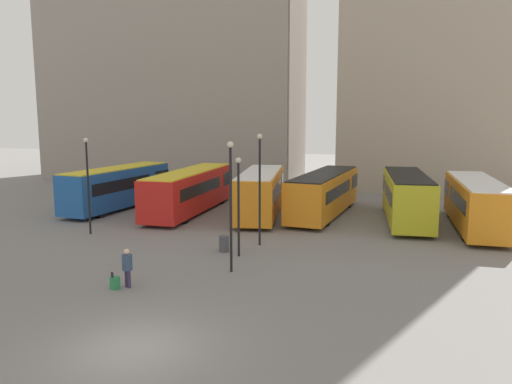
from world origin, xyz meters
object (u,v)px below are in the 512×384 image
(lamp_post_0, at_px, (238,198))
(suitcase, at_px, (115,283))
(lamp_post_1, at_px, (231,197))
(bus_2, at_px, (260,192))
(traveler, at_px, (127,265))
(bus_3, at_px, (325,192))
(bus_0, at_px, (118,186))
(bus_4, at_px, (407,196))
(bus_1, at_px, (191,189))
(trash_bin, at_px, (224,244))
(bus_5, at_px, (476,202))
(lamp_post_2, at_px, (260,181))
(lamp_post_3, at_px, (88,178))

(lamp_post_0, bearing_deg, suitcase, -120.23)
(lamp_post_1, bearing_deg, bus_2, 98.65)
(suitcase, height_order, lamp_post_1, lamp_post_1)
(traveler, bearing_deg, bus_3, 5.81)
(bus_0, distance_m, bus_4, 21.05)
(bus_0, distance_m, suitcase, 18.68)
(bus_1, distance_m, traveler, 16.57)
(bus_2, relative_size, bus_3, 0.87)
(trash_bin, bearing_deg, bus_1, 120.76)
(bus_0, distance_m, bus_2, 11.20)
(bus_5, height_order, trash_bin, bus_5)
(trash_bin, bearing_deg, bus_3, 71.57)
(bus_1, distance_m, bus_5, 19.36)
(lamp_post_1, bearing_deg, bus_4, 59.27)
(trash_bin, bearing_deg, suitcase, -110.75)
(lamp_post_1, relative_size, trash_bin, 6.93)
(bus_0, bearing_deg, lamp_post_0, -122.21)
(bus_2, bearing_deg, traveler, 166.38)
(bus_2, height_order, trash_bin, bus_2)
(lamp_post_0, distance_m, lamp_post_1, 2.61)
(bus_1, bearing_deg, bus_3, -82.50)
(bus_3, xyz_separation_m, lamp_post_1, (-2.35, -14.39, 1.81))
(bus_1, distance_m, bus_2, 5.38)
(traveler, xyz_separation_m, lamp_post_2, (3.51, 8.04, 2.57))
(bus_2, distance_m, trash_bin, 9.61)
(lamp_post_3, bearing_deg, bus_5, 18.67)
(bus_2, distance_m, bus_3, 4.62)
(bus_2, relative_size, lamp_post_1, 1.71)
(bus_2, relative_size, lamp_post_0, 2.03)
(bus_5, relative_size, traveler, 6.67)
(bus_2, xyz_separation_m, trash_bin, (0.52, -9.51, -1.30))
(lamp_post_0, bearing_deg, lamp_post_1, -80.61)
(bus_2, bearing_deg, lamp_post_1, -179.35)
(bus_0, bearing_deg, suitcase, -143.63)
(bus_2, bearing_deg, lamp_post_2, -173.72)
(traveler, bearing_deg, trash_bin, 5.88)
(bus_5, bearing_deg, lamp_post_2, 120.86)
(bus_0, height_order, lamp_post_3, lamp_post_3)
(bus_4, height_order, traveler, bus_4)
(bus_1, xyz_separation_m, suitcase, (3.40, -16.42, -1.42))
(bus_3, relative_size, traveler, 7.14)
(bus_2, height_order, bus_5, bus_2)
(bus_3, xyz_separation_m, bus_5, (9.71, -2.04, 0.03))
(lamp_post_2, relative_size, lamp_post_3, 1.06)
(bus_3, relative_size, bus_5, 1.07)
(bus_3, relative_size, trash_bin, 13.69)
(lamp_post_2, height_order, trash_bin, lamp_post_2)
(bus_2, distance_m, lamp_post_1, 12.89)
(lamp_post_1, relative_size, lamp_post_3, 1.03)
(bus_0, bearing_deg, bus_5, -84.28)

